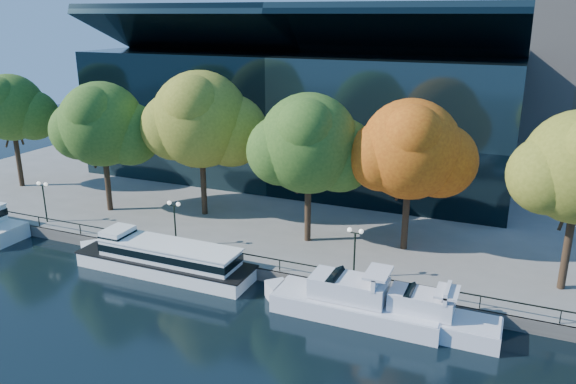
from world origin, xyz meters
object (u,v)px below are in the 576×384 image
at_px(tree_1, 103,126).
at_px(lamp_2, 355,241).
at_px(lamp_1, 174,213).
at_px(tree_0, 12,109).
at_px(tree_2, 202,122).
at_px(cruiser_near, 349,301).
at_px(tour_boat, 160,257).
at_px(cruiser_far, 421,315).
at_px(lamp_0, 43,192).
at_px(tree_4, 412,152).
at_px(tree_3, 310,146).

relative_size(tree_1, lamp_2, 3.25).
bearing_deg(lamp_1, lamp_2, 0.00).
relative_size(tree_0, lamp_1, 3.22).
bearing_deg(tree_2, lamp_2, -23.97).
distance_m(cruiser_near, lamp_1, 17.66).
bearing_deg(tree_0, cruiser_near, -15.34).
xyz_separation_m(tour_boat, tree_1, (-12.02, 8.44, 8.39)).
height_order(tree_2, lamp_2, tree_2).
bearing_deg(tree_2, lamp_1, -77.71).
relative_size(cruiser_far, lamp_2, 2.62).
bearing_deg(lamp_0, lamp_2, 0.00).
distance_m(tree_4, lamp_2, 9.33).
relative_size(tour_boat, lamp_2, 4.16).
height_order(tree_2, lamp_1, tree_2).
bearing_deg(cruiser_far, tree_3, 141.19).
bearing_deg(tree_4, lamp_0, -168.18).
relative_size(lamp_0, lamp_1, 1.00).
relative_size(tree_3, tree_4, 1.02).
distance_m(tree_4, lamp_1, 20.69).
bearing_deg(lamp_2, tree_2, 156.03).
bearing_deg(tree_4, cruiser_near, -98.59).
height_order(tree_3, tree_4, tree_3).
height_order(cruiser_near, tree_4, tree_4).
distance_m(cruiser_far, lamp_0, 37.08).
relative_size(tree_3, lamp_1, 3.26).
bearing_deg(tour_boat, tree_0, 157.66).
relative_size(tree_0, lamp_0, 3.22).
relative_size(cruiser_near, lamp_2, 3.25).
xyz_separation_m(tree_0, tree_2, (24.91, -0.02, 0.37)).
bearing_deg(lamp_0, tree_0, 145.99).
xyz_separation_m(cruiser_far, tree_2, (-23.63, 11.75, 9.33)).
distance_m(cruiser_far, tree_1, 35.56).
xyz_separation_m(tree_0, tree_1, (15.25, -2.77, -0.31)).
xyz_separation_m(cruiser_near, cruiser_far, (4.94, 0.19, -0.09)).
bearing_deg(tree_4, lamp_1, -159.38).
distance_m(tree_3, tree_4, 8.44).
xyz_separation_m(lamp_0, lamp_1, (14.86, 0.00, 0.00)).
distance_m(tree_0, lamp_0, 15.44).
distance_m(tour_boat, tree_0, 30.73).
relative_size(cruiser_far, lamp_0, 2.62).
distance_m(tree_2, tree_4, 20.40).
height_order(tour_boat, tree_2, tree_2).
bearing_deg(lamp_2, cruiser_near, -77.68).
xyz_separation_m(tree_2, lamp_0, (-13.14, -7.92, -6.44)).
relative_size(tree_0, tree_1, 0.99).
height_order(tour_boat, tree_3, tree_3).
bearing_deg(tree_0, lamp_2, -10.53).
bearing_deg(tree_0, tree_3, -3.80).
xyz_separation_m(tour_boat, cruiser_near, (16.34, -0.75, -0.17)).
height_order(cruiser_far, tree_2, tree_2).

